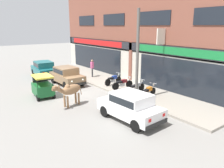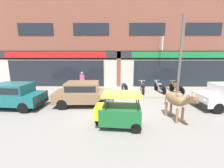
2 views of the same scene
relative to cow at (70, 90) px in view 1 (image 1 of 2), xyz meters
The scene contains 14 objects.
ground_plane 2.99m from the cow, 152.13° to the left, with size 90.00×90.00×0.00m, color gray.
sidewalk 5.87m from the cow, 115.43° to the left, with size 19.00×3.44×0.14m, color gray.
shop_building 8.26m from the cow, 109.02° to the left, with size 23.00×1.40×8.76m.
cow is the anchor object (origin of this frame).
car_0 5.21m from the cow, 157.25° to the left, with size 3.65×1.70×1.46m.
car_1 8.96m from the cow, behind, with size 3.70×1.84×1.46m.
car_2 4.01m from the cow, 22.72° to the left, with size 3.69×1.82×1.46m.
auto_rickshaw 2.86m from the cow, 165.23° to the right, with size 2.04×1.30×1.52m.
motorcycle_0 5.25m from the cow, 113.59° to the left, with size 0.56×1.80×0.88m.
motorcycle_1 4.70m from the cow, 98.64° to the left, with size 0.52×1.81×0.88m.
motorcycle_2 4.82m from the cow, 81.70° to the left, with size 0.59×1.80×0.88m.
motorcycle_3 5.03m from the cow, 67.05° to the left, with size 0.64×1.79×0.88m.
pedestrian 7.32m from the cow, 138.19° to the left, with size 0.42×0.32×1.60m.
utility_pole 4.59m from the cow, 66.23° to the left, with size 0.18×0.18×5.59m, color #595651.
Camera 1 is at (14.01, -6.72, 4.71)m, focal length 35.00 mm.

